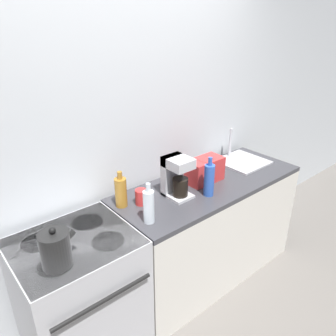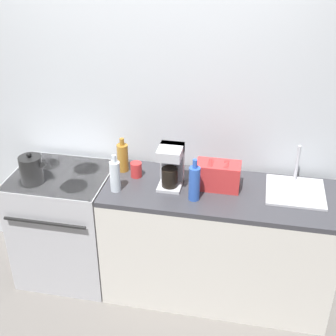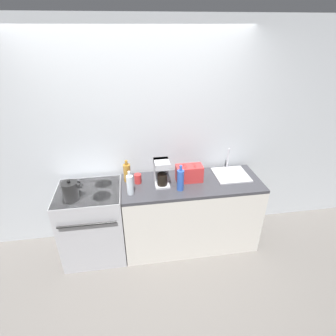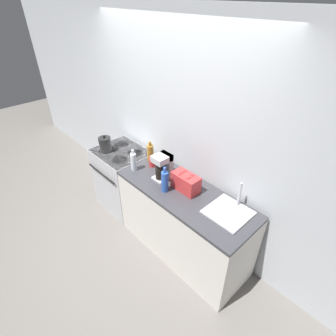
% 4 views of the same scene
% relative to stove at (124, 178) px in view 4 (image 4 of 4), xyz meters
% --- Properties ---
extents(ground_plane, '(12.00, 12.00, 0.00)m').
position_rel_stove_xyz_m(ground_plane, '(0.59, -0.30, -0.46)').
color(ground_plane, slate).
extents(wall_back, '(8.00, 0.05, 2.60)m').
position_rel_stove_xyz_m(wall_back, '(0.59, 0.38, 0.84)').
color(wall_back, silver).
rests_on(wall_back, ground_plane).
extents(stove, '(0.70, 0.64, 0.90)m').
position_rel_stove_xyz_m(stove, '(0.00, 0.00, 0.00)').
color(stove, '#B7B7BC').
rests_on(stove, ground_plane).
extents(counter_block, '(1.61, 0.62, 0.90)m').
position_rel_stove_xyz_m(counter_block, '(1.16, 0.01, -0.01)').
color(counter_block, silver).
rests_on(counter_block, ground_plane).
extents(kettle, '(0.20, 0.16, 0.23)m').
position_rel_stove_xyz_m(kettle, '(-0.14, -0.13, 0.54)').
color(kettle, black).
rests_on(kettle, stove).
extents(toaster, '(0.30, 0.16, 0.19)m').
position_rel_stove_xyz_m(toaster, '(1.14, 0.05, 0.53)').
color(toaster, red).
rests_on(toaster, counter_block).
extents(coffee_maker, '(0.16, 0.20, 0.30)m').
position_rel_stove_xyz_m(coffee_maker, '(0.82, 0.03, 0.60)').
color(coffee_maker, '#B7B7BC').
rests_on(coffee_maker, counter_block).
extents(sink_tray, '(0.39, 0.39, 0.28)m').
position_rel_stove_xyz_m(sink_tray, '(1.67, 0.10, 0.46)').
color(sink_tray, '#B7B7BC').
rests_on(sink_tray, counter_block).
extents(bottle_amber, '(0.08, 0.08, 0.26)m').
position_rel_stove_xyz_m(bottle_amber, '(0.43, 0.15, 0.55)').
color(bottle_amber, '#9E6B23').
rests_on(bottle_amber, counter_block).
extents(bottle_clear, '(0.07, 0.07, 0.27)m').
position_rel_stove_xyz_m(bottle_clear, '(0.46, -0.12, 0.55)').
color(bottle_clear, silver).
rests_on(bottle_clear, counter_block).
extents(bottle_blue, '(0.07, 0.07, 0.30)m').
position_rel_stove_xyz_m(bottle_blue, '(1.00, -0.12, 0.56)').
color(bottle_blue, '#2D56B7').
rests_on(bottle_blue, counter_block).
extents(cup_red, '(0.08, 0.08, 0.11)m').
position_rel_stove_xyz_m(cup_red, '(0.55, 0.09, 0.49)').
color(cup_red, red).
rests_on(cup_red, counter_block).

